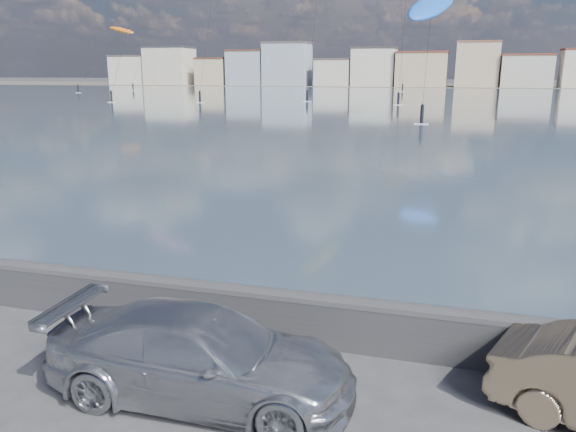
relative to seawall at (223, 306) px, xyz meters
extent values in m
plane|color=#333335|center=(0.00, -2.70, -0.58)|extent=(700.00, 700.00, 0.00)
cube|color=#3E5669|center=(0.00, 88.80, -0.58)|extent=(500.00, 177.00, 0.00)
cube|color=#4C473D|center=(0.00, 197.30, -0.57)|extent=(500.00, 60.00, 0.00)
cube|color=#28282B|center=(0.00, 0.00, -0.13)|extent=(400.00, 0.35, 0.90)
cylinder|color=#28282B|center=(0.00, 0.00, 0.32)|extent=(400.00, 0.36, 0.36)
cube|color=silver|center=(-112.00, 183.30, 4.42)|extent=(14.00, 11.00, 10.00)
cube|color=#4C423D|center=(-112.00, 183.30, 9.72)|extent=(14.28, 11.22, 0.60)
cube|color=beige|center=(-96.50, 183.30, 5.92)|extent=(16.00, 12.00, 13.00)
cube|color=#2D2D33|center=(-96.50, 183.30, 12.72)|extent=(16.32, 12.24, 0.60)
cube|color=beige|center=(-79.00, 183.30, 3.92)|extent=(11.00, 10.00, 9.00)
cube|color=#562D23|center=(-79.00, 183.30, 8.72)|extent=(11.22, 10.20, 0.60)
cube|color=#9EA8B7|center=(-66.00, 183.30, 5.17)|extent=(13.00, 11.00, 11.50)
cube|color=#562D23|center=(-66.00, 183.30, 11.22)|extent=(13.26, 11.22, 0.60)
cube|color=#9EA8B7|center=(-51.50, 183.30, 6.42)|extent=(15.00, 12.00, 14.00)
cube|color=#4C423D|center=(-51.50, 183.30, 13.72)|extent=(15.30, 12.24, 0.60)
cube|color=beige|center=(-35.00, 183.30, 3.67)|extent=(12.00, 10.00, 8.50)
cube|color=#4C423D|center=(-35.00, 183.30, 8.22)|extent=(12.24, 10.20, 0.60)
cube|color=silver|center=(-21.50, 183.30, 5.42)|extent=(14.00, 11.00, 12.00)
cube|color=#383330|center=(-21.50, 183.30, 11.72)|extent=(14.28, 11.22, 0.60)
cube|color=#CCB293|center=(-6.00, 183.30, 4.67)|extent=(16.00, 13.00, 10.50)
cube|color=brown|center=(-6.00, 183.30, 10.22)|extent=(16.32, 13.26, 0.60)
cube|color=#CCB293|center=(11.00, 183.30, 6.17)|extent=(13.00, 10.00, 13.50)
cube|color=brown|center=(11.00, 183.30, 13.22)|extent=(13.26, 10.20, 0.60)
cube|color=beige|center=(25.50, 183.30, 4.17)|extent=(15.00, 12.00, 9.50)
cube|color=brown|center=(25.50, 183.30, 9.22)|extent=(15.30, 12.24, 0.60)
imported|color=#B9BCC0|center=(0.55, -2.24, 0.15)|extent=(5.07, 2.14, 1.46)
cube|color=white|center=(-50.31, 73.60, -0.53)|extent=(1.40, 0.42, 0.08)
cylinder|color=black|center=(-50.31, 73.60, 0.37)|extent=(0.36, 0.36, 1.70)
sphere|color=black|center=(-50.31, 73.60, 1.27)|extent=(0.28, 0.28, 0.28)
cylinder|color=black|center=(-49.98, 81.40, 14.48)|extent=(0.70, 15.62, 27.54)
ellipsoid|color=blue|center=(1.27, 58.32, 11.56)|extent=(6.74, 10.70, 5.77)
cube|color=white|center=(1.42, 47.78, -0.53)|extent=(1.40, 0.42, 0.08)
cylinder|color=black|center=(1.42, 47.78, 0.37)|extent=(0.36, 0.36, 1.70)
sphere|color=black|center=(1.42, 47.78, 1.27)|extent=(0.28, 0.28, 0.28)
cylinder|color=black|center=(1.34, 53.05, 6.14)|extent=(0.18, 10.57, 10.86)
cube|color=white|center=(-3.73, 78.99, -0.53)|extent=(1.40, 0.42, 0.08)
cylinder|color=black|center=(-3.73, 78.99, 0.37)|extent=(0.36, 0.36, 1.70)
sphere|color=black|center=(-3.73, 78.99, 1.27)|extent=(0.28, 0.28, 0.28)
cube|color=white|center=(-35.69, 76.62, -0.53)|extent=(1.40, 0.42, 0.08)
cylinder|color=black|center=(-35.69, 76.62, 0.37)|extent=(0.36, 0.36, 1.70)
sphere|color=black|center=(-35.69, 76.62, 1.27)|extent=(0.28, 0.28, 0.28)
ellipsoid|color=orange|center=(-78.11, 122.89, 14.54)|extent=(10.96, 7.78, 3.09)
cube|color=white|center=(-81.13, 107.24, -0.53)|extent=(1.40, 0.42, 0.08)
cylinder|color=black|center=(-81.13, 107.24, 0.37)|extent=(0.36, 0.36, 1.70)
sphere|color=black|center=(-81.13, 107.24, 1.27)|extent=(0.28, 0.28, 0.28)
cylinder|color=black|center=(-79.62, 115.06, 7.63)|extent=(3.06, 15.68, 13.84)
cube|color=white|center=(-75.89, 122.90, -0.53)|extent=(1.40, 0.42, 0.08)
cylinder|color=black|center=(-75.89, 122.90, 0.37)|extent=(0.36, 0.36, 1.70)
sphere|color=black|center=(-75.89, 122.90, 1.27)|extent=(0.28, 0.28, 0.28)
cylinder|color=black|center=(-74.70, 130.57, 17.03)|extent=(2.42, 15.37, 32.63)
cube|color=white|center=(-7.83, 134.92, -0.53)|extent=(1.40, 0.42, 0.08)
cylinder|color=black|center=(-7.83, 134.92, 0.37)|extent=(0.36, 0.36, 1.70)
sphere|color=black|center=(-7.83, 134.92, 1.27)|extent=(0.28, 0.28, 0.28)
cylinder|color=black|center=(-8.84, 137.98, 12.02)|extent=(2.05, 6.16, 22.61)
cube|color=white|center=(-19.68, 85.22, -0.53)|extent=(1.40, 0.42, 0.08)
cylinder|color=black|center=(-19.68, 85.22, 0.37)|extent=(0.36, 0.36, 1.70)
sphere|color=black|center=(-19.68, 85.22, 1.27)|extent=(0.28, 0.28, 0.28)
cylinder|color=black|center=(-19.78, 91.98, 16.44)|extent=(0.22, 13.55, 31.45)
camera|label=1|loc=(4.16, -9.71, 4.60)|focal=35.00mm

